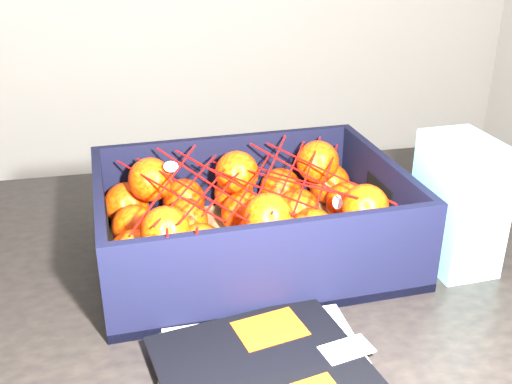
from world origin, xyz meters
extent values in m
cube|color=black|center=(0.21, 0.15, 0.73)|extent=(1.24, 0.86, 0.04)
cylinder|color=black|center=(0.76, 0.50, 0.35)|extent=(0.06, 0.06, 0.71)
cube|color=#E2420B|center=(0.24, 0.01, 0.77)|extent=(0.08, 0.07, 0.00)
cube|color=white|center=(0.31, -0.05, 0.77)|extent=(0.06, 0.04, 0.00)
cube|color=olive|center=(0.27, 0.20, 0.76)|extent=(0.41, 0.31, 0.01)
cube|color=black|center=(0.27, 0.35, 0.81)|extent=(0.41, 0.01, 0.13)
cube|color=black|center=(0.27, 0.06, 0.81)|extent=(0.41, 0.01, 0.13)
cube|color=black|center=(0.07, 0.20, 0.81)|extent=(0.01, 0.28, 0.13)
cube|color=black|center=(0.46, 0.20, 0.81)|extent=(0.01, 0.28, 0.13)
sphere|color=red|center=(0.11, 0.09, 0.79)|extent=(0.06, 0.06, 0.06)
sphere|color=red|center=(0.10, 0.16, 0.79)|extent=(0.07, 0.07, 0.07)
sphere|color=red|center=(0.11, 0.24, 0.79)|extent=(0.06, 0.06, 0.06)
sphere|color=red|center=(0.10, 0.32, 0.79)|extent=(0.07, 0.07, 0.07)
sphere|color=red|center=(0.19, 0.10, 0.79)|extent=(0.06, 0.06, 0.06)
sphere|color=red|center=(0.19, 0.17, 0.79)|extent=(0.06, 0.06, 0.06)
sphere|color=red|center=(0.18, 0.24, 0.79)|extent=(0.06, 0.06, 0.06)
sphere|color=red|center=(0.19, 0.31, 0.79)|extent=(0.06, 0.06, 0.06)
sphere|color=red|center=(0.26, 0.10, 0.79)|extent=(0.06, 0.06, 0.06)
sphere|color=red|center=(0.27, 0.17, 0.79)|extent=(0.06, 0.06, 0.06)
sphere|color=red|center=(0.26, 0.24, 0.79)|extent=(0.07, 0.07, 0.07)
sphere|color=red|center=(0.27, 0.31, 0.79)|extent=(0.06, 0.06, 0.06)
sphere|color=red|center=(0.35, 0.09, 0.79)|extent=(0.06, 0.06, 0.06)
sphere|color=red|center=(0.34, 0.17, 0.79)|extent=(0.06, 0.06, 0.06)
sphere|color=red|center=(0.35, 0.24, 0.79)|extent=(0.06, 0.06, 0.06)
sphere|color=red|center=(0.34, 0.31, 0.79)|extent=(0.07, 0.07, 0.07)
sphere|color=red|center=(0.42, 0.09, 0.79)|extent=(0.07, 0.07, 0.07)
sphere|color=red|center=(0.43, 0.17, 0.79)|extent=(0.07, 0.07, 0.07)
sphere|color=red|center=(0.42, 0.24, 0.79)|extent=(0.06, 0.06, 0.06)
sphere|color=red|center=(0.42, 0.31, 0.79)|extent=(0.07, 0.07, 0.07)
sphere|color=red|center=(0.14, 0.13, 0.85)|extent=(0.06, 0.06, 0.06)
sphere|color=red|center=(0.14, 0.28, 0.85)|extent=(0.06, 0.06, 0.06)
sphere|color=red|center=(0.27, 0.13, 0.85)|extent=(0.06, 0.06, 0.06)
sphere|color=red|center=(0.26, 0.28, 0.85)|extent=(0.06, 0.06, 0.06)
sphere|color=red|center=(0.40, 0.12, 0.85)|extent=(0.06, 0.06, 0.06)
sphere|color=red|center=(0.39, 0.29, 0.85)|extent=(0.07, 0.07, 0.07)
cylinder|color=red|center=(0.15, 0.21, 0.86)|extent=(0.12, 0.21, 0.01)
cylinder|color=red|center=(0.18, 0.21, 0.86)|extent=(0.12, 0.21, 0.01)
cylinder|color=red|center=(0.21, 0.20, 0.87)|extent=(0.11, 0.21, 0.03)
cylinder|color=red|center=(0.24, 0.21, 0.87)|extent=(0.12, 0.21, 0.02)
cylinder|color=red|center=(0.27, 0.20, 0.86)|extent=(0.12, 0.21, 0.02)
cylinder|color=red|center=(0.29, 0.21, 0.86)|extent=(0.11, 0.21, 0.03)
cylinder|color=red|center=(0.32, 0.21, 0.86)|extent=(0.12, 0.21, 0.02)
cylinder|color=red|center=(0.35, 0.21, 0.86)|extent=(0.11, 0.21, 0.03)
cylinder|color=red|center=(0.38, 0.21, 0.86)|extent=(0.12, 0.21, 0.02)
cylinder|color=red|center=(0.15, 0.21, 0.87)|extent=(0.12, 0.21, 0.03)
cylinder|color=red|center=(0.18, 0.20, 0.87)|extent=(0.12, 0.21, 0.01)
cylinder|color=red|center=(0.21, 0.20, 0.86)|extent=(0.12, 0.21, 0.02)
cylinder|color=red|center=(0.24, 0.21, 0.86)|extent=(0.12, 0.21, 0.02)
cylinder|color=red|center=(0.27, 0.20, 0.86)|extent=(0.12, 0.21, 0.01)
cylinder|color=red|center=(0.29, 0.21, 0.87)|extent=(0.12, 0.21, 0.02)
cylinder|color=red|center=(0.32, 0.21, 0.87)|extent=(0.12, 0.21, 0.01)
cylinder|color=red|center=(0.35, 0.21, 0.86)|extent=(0.12, 0.21, 0.02)
cylinder|color=red|center=(0.38, 0.21, 0.86)|extent=(0.12, 0.21, 0.01)
cylinder|color=red|center=(0.14, 0.07, 0.85)|extent=(0.00, 0.03, 0.09)
cylinder|color=red|center=(0.17, 0.07, 0.85)|extent=(0.01, 0.04, 0.08)
cube|color=silver|center=(0.53, 0.11, 0.84)|extent=(0.08, 0.12, 0.18)
camera|label=1|loc=(0.08, -0.52, 1.20)|focal=42.71mm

